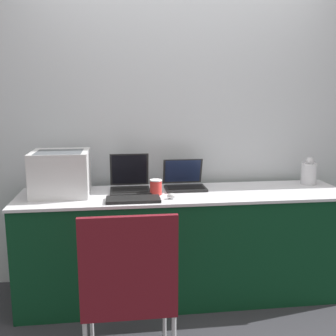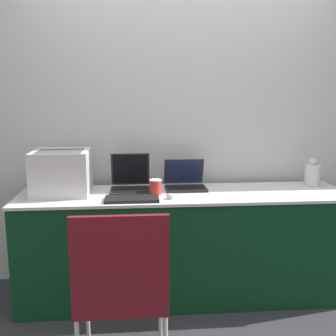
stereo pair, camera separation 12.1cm
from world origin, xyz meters
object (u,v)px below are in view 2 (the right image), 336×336
(laptop_left, at_px, (130,183))
(mouse, at_px, (170,196))
(chair, at_px, (122,284))
(metal_pitcher, at_px, (312,174))
(external_keyboard, at_px, (132,199))
(coffee_cup, at_px, (156,187))
(printer, at_px, (62,170))
(laptop_right, at_px, (185,182))

(laptop_left, xyz_separation_m, mouse, (0.27, -0.27, -0.04))
(chair, bearing_deg, metal_pitcher, 33.87)
(laptop_left, height_order, external_keyboard, laptop_left)
(laptop_left, xyz_separation_m, coffee_cup, (0.18, -0.14, -0.00))
(printer, distance_m, chair, 1.08)
(laptop_right, distance_m, external_keyboard, 0.51)
(laptop_left, distance_m, coffee_cup, 0.23)
(printer, bearing_deg, laptop_left, 6.50)
(mouse, bearing_deg, metal_pitcher, 15.13)
(printer, bearing_deg, metal_pitcher, 2.78)
(external_keyboard, distance_m, coffee_cup, 0.23)
(laptop_right, distance_m, mouse, 0.33)
(laptop_right, bearing_deg, printer, -174.60)
(laptop_left, xyz_separation_m, external_keyboard, (0.01, -0.29, -0.05))
(printer, distance_m, mouse, 0.80)
(metal_pitcher, bearing_deg, coffee_cup, -171.94)
(laptop_right, relative_size, mouse, 5.27)
(printer, relative_size, metal_pitcher, 1.81)
(chair, bearing_deg, laptop_left, 87.49)
(external_keyboard, relative_size, coffee_cup, 3.35)
(mouse, xyz_separation_m, chair, (-0.31, -0.67, -0.29))
(printer, distance_m, laptop_right, 0.91)
(external_keyboard, bearing_deg, mouse, 3.77)
(external_keyboard, relative_size, chair, 0.39)
(printer, height_order, metal_pitcher, printer)
(coffee_cup, xyz_separation_m, mouse, (0.09, -0.13, -0.03))
(laptop_right, bearing_deg, laptop_left, -175.90)
(laptop_left, height_order, laptop_right, laptop_left)
(laptop_left, relative_size, metal_pitcher, 1.43)
(metal_pitcher, xyz_separation_m, chair, (-1.46, -0.98, -0.37))
(printer, height_order, chair, printer)
(printer, xyz_separation_m, mouse, (0.76, -0.22, -0.15))
(laptop_left, bearing_deg, external_keyboard, -87.62)
(external_keyboard, xyz_separation_m, mouse, (0.26, 0.02, 0.01))
(laptop_right, bearing_deg, metal_pitcher, 0.42)
(mouse, bearing_deg, laptop_left, 135.04)
(coffee_cup, distance_m, metal_pitcher, 1.25)
(laptop_left, bearing_deg, laptop_right, 4.10)
(external_keyboard, distance_m, chair, 0.71)
(coffee_cup, bearing_deg, chair, -105.40)
(external_keyboard, distance_m, metal_pitcher, 1.44)
(printer, relative_size, chair, 0.42)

